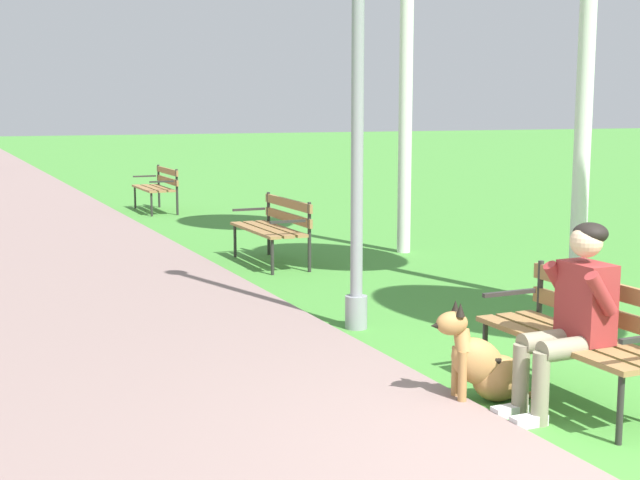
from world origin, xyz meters
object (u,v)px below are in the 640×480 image
(park_bench_mid, at_px, (275,224))
(park_bench_far, at_px, (158,185))
(park_bench_near, at_px, (583,329))
(lamp_post_near, at_px, (358,76))
(dog_shepherd, at_px, (484,365))
(person_seated_on_near_bench, at_px, (572,311))

(park_bench_mid, relative_size, park_bench_far, 1.00)
(park_bench_mid, bearing_deg, park_bench_near, -90.39)
(park_bench_far, relative_size, lamp_post_near, 0.35)
(park_bench_mid, distance_m, dog_shepherd, 5.57)
(park_bench_near, relative_size, park_bench_mid, 1.00)
(park_bench_near, distance_m, lamp_post_near, 3.02)
(park_bench_mid, bearing_deg, dog_shepherd, -96.53)
(person_seated_on_near_bench, xyz_separation_m, lamp_post_near, (-0.28, 2.55, 1.56))
(park_bench_far, bearing_deg, lamp_post_near, -93.28)
(park_bench_near, xyz_separation_m, dog_shepherd, (-0.59, 0.28, -0.25))
(person_seated_on_near_bench, bearing_deg, park_bench_mid, 87.62)
(park_bench_near, relative_size, dog_shepherd, 1.81)
(park_bench_mid, bearing_deg, lamp_post_near, -98.84)
(park_bench_near, height_order, lamp_post_near, lamp_post_near)
(person_seated_on_near_bench, xyz_separation_m, dog_shepherd, (-0.39, 0.41, -0.42))
(park_bench_far, relative_size, person_seated_on_near_bench, 1.20)
(park_bench_near, bearing_deg, park_bench_far, 89.70)
(dog_shepherd, height_order, lamp_post_near, lamp_post_near)
(park_bench_near, xyz_separation_m, park_bench_far, (0.06, 11.99, 0.00))
(person_seated_on_near_bench, bearing_deg, lamp_post_near, 96.23)
(park_bench_far, bearing_deg, park_bench_near, -90.30)
(dog_shepherd, bearing_deg, person_seated_on_near_bench, -46.51)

